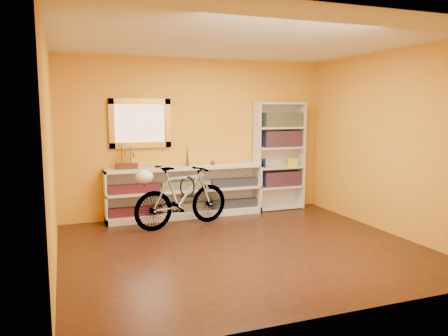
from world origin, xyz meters
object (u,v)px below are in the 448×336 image
object	(u,v)px
console_unit	(186,192)
bicycle	(182,196)
bookcase	(279,156)
helmet	(144,177)

from	to	relation	value
console_unit	bicycle	world-z (taller)	bicycle
bookcase	helmet	world-z (taller)	bookcase
bicycle	helmet	bearing A→B (deg)	90.00
console_unit	helmet	world-z (taller)	helmet
bookcase	helmet	distance (m)	2.61
console_unit	bicycle	size ratio (longest dim) A/B	1.64
bicycle	console_unit	bearing A→B (deg)	-34.43
console_unit	bicycle	xyz separation A→B (m)	(-0.21, -0.54, 0.04)
console_unit	helmet	xyz separation A→B (m)	(-0.80, -0.68, 0.39)
bookcase	bicycle	xyz separation A→B (m)	(-1.92, -0.57, -0.48)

